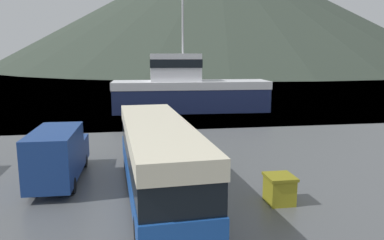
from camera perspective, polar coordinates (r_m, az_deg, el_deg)
The scene contains 7 objects.
water_surface at distance 149.04m, azimuth -9.28°, elevation 7.67°, with size 240.00×240.00×0.00m, color #3D5160.
hill_backdrop at distance 179.00m, azimuth 3.83°, elevation 16.70°, with size 194.53×194.53×53.21m, color #333D33.
tour_bus at distance 15.97m, azimuth -5.23°, elevation -5.28°, with size 3.21×11.75×3.14m.
delivery_van at distance 18.63m, azimuth -19.68°, elevation -4.90°, with size 2.04×6.22×2.61m.
fishing_boat at distance 39.15m, azimuth -0.57°, elevation 4.73°, with size 16.36×4.91×12.12m.
storage_bin at distance 15.80m, azimuth 13.18°, elevation -10.18°, with size 1.12×1.22×1.16m.
mooring_bollard at distance 29.23m, azimuth -21.78°, elevation -1.59°, with size 0.37×0.37×0.81m.
Camera 1 is at (-0.43, -5.95, 6.00)m, focal length 35.00 mm.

